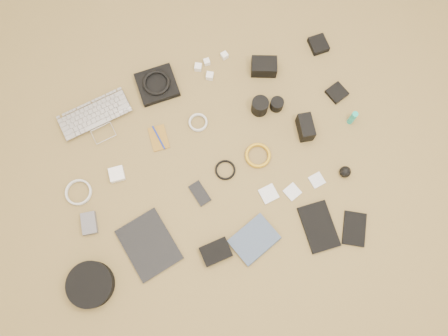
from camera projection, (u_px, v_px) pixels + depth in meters
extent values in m
cube|color=olive|center=(211.00, 166.00, 2.07)|extent=(4.00, 4.00, 0.04)
imported|color=#B3B4B8|center=(99.00, 123.00, 2.09)|extent=(0.38, 0.31, 0.03)
cube|color=black|center=(157.00, 85.00, 2.13)|extent=(0.20, 0.19, 0.03)
torus|color=black|center=(156.00, 83.00, 2.11)|extent=(0.14, 0.14, 0.02)
cube|color=white|center=(207.00, 62.00, 2.17)|extent=(0.03, 0.03, 0.03)
cube|color=white|center=(198.00, 67.00, 2.16)|extent=(0.04, 0.04, 0.03)
cube|color=white|center=(224.00, 56.00, 2.18)|extent=(0.04, 0.04, 0.03)
cube|color=white|center=(210.00, 76.00, 2.15)|extent=(0.05, 0.05, 0.03)
cube|color=black|center=(264.00, 67.00, 2.14)|extent=(0.14, 0.12, 0.07)
cube|color=black|center=(318.00, 44.00, 2.19)|extent=(0.09, 0.10, 0.03)
cube|color=olive|center=(159.00, 138.00, 2.08)|extent=(0.08, 0.12, 0.01)
cylinder|color=#122699|center=(159.00, 137.00, 2.07)|extent=(0.04, 0.13, 0.01)
torus|color=silver|center=(198.00, 123.00, 2.09)|extent=(0.10, 0.10, 0.01)
cylinder|color=black|center=(260.00, 106.00, 2.08)|extent=(0.11, 0.11, 0.09)
cylinder|color=black|center=(277.00, 104.00, 2.09)|extent=(0.07, 0.07, 0.06)
cube|color=black|center=(337.00, 93.00, 2.13)|extent=(0.11, 0.11, 0.02)
cube|color=white|center=(117.00, 174.00, 2.02)|extent=(0.07, 0.07, 0.03)
torus|color=silver|center=(79.00, 192.00, 2.01)|extent=(0.16, 0.16, 0.01)
torus|color=black|center=(225.00, 170.00, 2.03)|extent=(0.11, 0.11, 0.01)
torus|color=gold|center=(258.00, 156.00, 2.05)|extent=(0.15, 0.15, 0.01)
cube|color=black|center=(305.00, 127.00, 2.05)|extent=(0.07, 0.12, 0.09)
cylinder|color=#1AAA95|center=(352.00, 118.00, 2.05)|extent=(0.04, 0.04, 0.10)
cube|color=#5B5A5F|center=(89.00, 223.00, 1.96)|extent=(0.07, 0.10, 0.03)
cube|color=black|center=(149.00, 245.00, 1.94)|extent=(0.28, 0.32, 0.01)
cube|color=black|center=(200.00, 193.00, 2.01)|extent=(0.09, 0.12, 0.01)
cube|color=silver|center=(269.00, 194.00, 2.00)|extent=(0.09, 0.09, 0.01)
cube|color=silver|center=(292.00, 192.00, 2.01)|extent=(0.09, 0.09, 0.01)
cube|color=silver|center=(317.00, 180.00, 2.02)|extent=(0.07, 0.07, 0.01)
sphere|color=black|center=(345.00, 172.00, 2.01)|extent=(0.06, 0.06, 0.05)
cylinder|color=black|center=(90.00, 284.00, 1.88)|extent=(0.25, 0.25, 0.06)
cube|color=black|center=(216.00, 252.00, 1.93)|extent=(0.14, 0.11, 0.03)
imported|color=#3C4C65|center=(265.00, 252.00, 1.93)|extent=(0.24, 0.22, 0.02)
cube|color=black|center=(319.00, 227.00, 1.96)|extent=(0.14, 0.22, 0.02)
cube|color=black|center=(354.00, 229.00, 1.96)|extent=(0.15, 0.18, 0.01)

